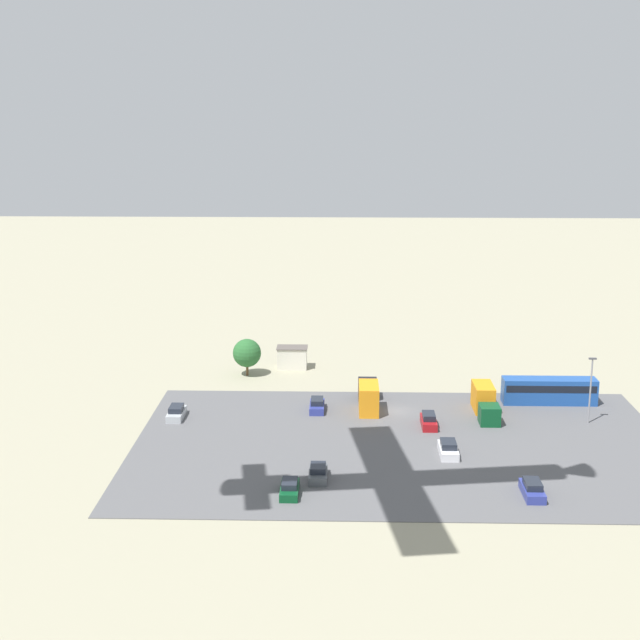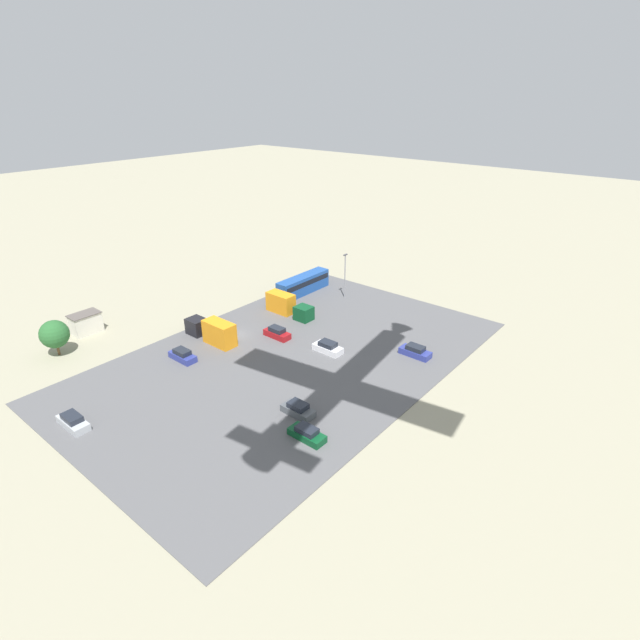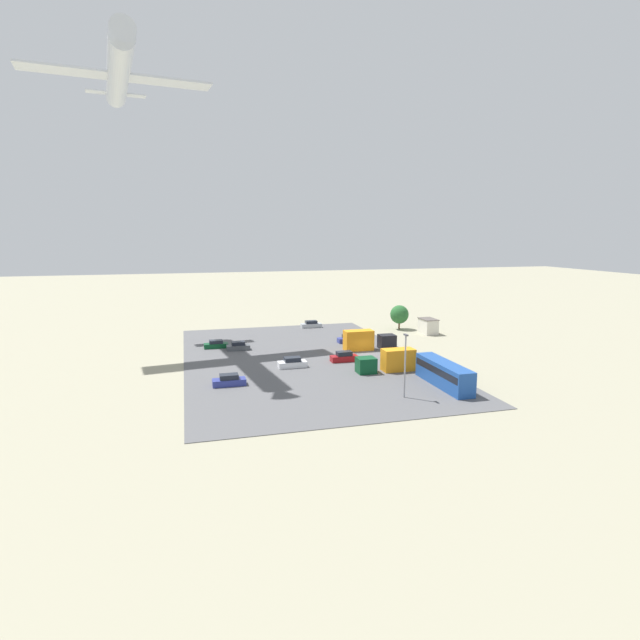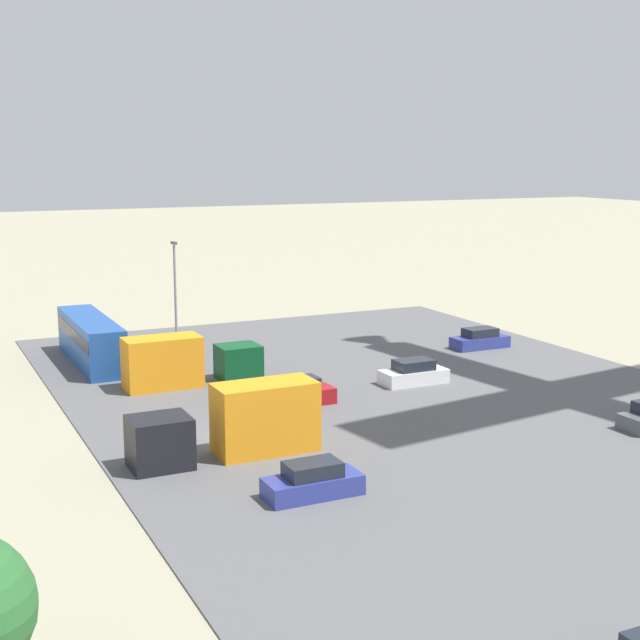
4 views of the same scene
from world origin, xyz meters
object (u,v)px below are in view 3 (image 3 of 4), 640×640
at_px(parked_car_2, 344,357).
at_px(parked_car_5, 349,339).
at_px(parked_car_1, 229,381).
at_px(parked_truck_0, 367,341).
at_px(bus, 444,373).
at_px(parked_car_4, 292,363).
at_px(shed_building, 428,326).
at_px(parked_car_3, 238,346).
at_px(parked_truck_1, 389,361).
at_px(parked_car_6, 311,325).
at_px(airplane, 118,71).
at_px(parked_car_0, 216,345).

height_order(parked_car_2, parked_car_5, parked_car_2).
height_order(parked_car_1, parked_truck_0, parked_truck_0).
relative_size(bus, parked_car_4, 2.70).
height_order(bus, parked_car_2, bus).
distance_m(shed_building, parked_car_3, 40.14).
bearing_deg(bus, parked_truck_1, -64.54).
bearing_deg(parked_car_6, parked_car_2, -4.16).
xyz_separation_m(parked_car_6, parked_truck_1, (-37.97, -2.52, 0.88)).
distance_m(parked_car_3, parked_car_6, 25.34).
distance_m(shed_building, bus, 37.09).
relative_size(parked_car_3, parked_car_4, 0.92).
distance_m(parked_car_1, parked_truck_1, 23.97).
bearing_deg(airplane, parked_car_2, 141.17).
height_order(parked_car_5, airplane, airplane).
height_order(bus, airplane, airplane).
relative_size(parked_car_2, parked_car_5, 1.01).
height_order(parked_car_2, parked_car_6, parked_car_2).
distance_m(parked_truck_0, airplane, 62.17).
bearing_deg(parked_car_0, parked_car_5, 85.48).
xyz_separation_m(parked_car_3, parked_truck_1, (-20.08, -20.47, 0.88)).
bearing_deg(parked_truck_0, parked_car_1, -59.07).
height_order(shed_building, bus, bus).
relative_size(parked_car_0, parked_car_1, 0.96).
relative_size(parked_car_4, parked_car_5, 1.02).
bearing_deg(airplane, parked_car_1, 108.83).
xyz_separation_m(parked_car_3, parked_car_6, (17.89, -17.95, -0.00)).
relative_size(shed_building, parked_car_5, 1.03).
relative_size(parked_car_2, parked_car_4, 0.99).
distance_m(parked_car_3, parked_truck_1, 28.69).
distance_m(parked_car_2, airplane, 60.86).
distance_m(bus, parked_truck_0, 23.36).
bearing_deg(bus, parked_car_0, -48.07).
relative_size(bus, parked_car_0, 2.76).
bearing_deg(parked_car_3, parked_truck_0, 75.59).
bearing_deg(shed_building, parked_car_2, 126.21).
bearing_deg(shed_building, parked_car_0, 92.92).
distance_m(parked_car_2, parked_car_4, 8.97).
bearing_deg(parked_car_1, parked_car_0, -179.36).
height_order(parked_car_1, parked_car_4, parked_car_4).
relative_size(shed_building, parked_car_2, 1.02).
bearing_deg(parked_car_5, parked_car_0, -94.52).
distance_m(parked_car_2, parked_truck_1, 8.79).
distance_m(shed_building, parked_car_1, 50.51).
height_order(parked_car_4, parked_car_6, parked_car_4).
height_order(bus, parked_car_0, bus).
bearing_deg(parked_car_6, parked_truck_1, 3.80).
distance_m(bus, parked_car_6, 47.32).
bearing_deg(parked_car_2, parked_truck_1, 32.86).
height_order(parked_car_5, parked_truck_1, parked_truck_1).
height_order(parked_car_3, airplane, airplane).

